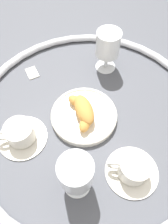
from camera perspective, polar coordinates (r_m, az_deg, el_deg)
name	(u,v)px	position (r m, az deg, el deg)	size (l,w,h in m)	color
ground_plane	(89,117)	(0.63, 1.36, -1.32)	(2.20, 2.20, 0.00)	#4C4F56
table_chrome_rim	(89,115)	(0.62, 1.39, -0.76)	(0.69, 0.69, 0.02)	silver
pastry_plate	(84,115)	(0.62, 0.00, -0.89)	(0.19, 0.19, 0.02)	silver
croissant_large	(83,110)	(0.60, -0.29, 0.47)	(0.13, 0.08, 0.04)	#CC893D
coffee_cup_near	(20,134)	(0.60, -16.60, -5.61)	(0.14, 0.14, 0.06)	silver
coffee_cup_far	(133,169)	(0.56, 12.78, -14.63)	(0.14, 0.14, 0.06)	silver
juice_glass_left	(76,174)	(0.47, -2.14, -16.11)	(0.08, 0.08, 0.14)	white
juice_glass_right	(108,45)	(0.69, 6.40, 17.30)	(0.08, 0.08, 0.14)	white
sugar_packet	(32,72)	(0.75, -13.65, 10.19)	(0.05, 0.03, 0.01)	white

